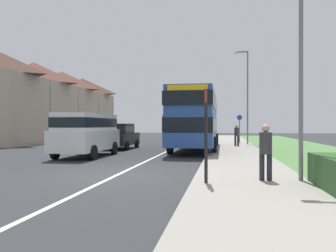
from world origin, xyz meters
The scene contains 14 objects.
ground_plane centered at (0.00, 0.00, 0.00)m, with size 120.00×120.00×0.00m, color #2D3033.
lane_marking_centre centered at (0.00, 8.00, 0.00)m, with size 0.14×60.00×0.01m, color silver.
pavement_near_side centered at (4.20, 6.00, 0.06)m, with size 3.20×68.00×0.12m, color gray.
grass_verge_seaward centered at (8.50, 6.00, 0.04)m, with size 6.00×68.00×0.08m, color #517F42.
double_decker_bus centered at (1.71, 11.50, 2.14)m, with size 2.80×11.27×3.70m.
parked_van_white centered at (-3.52, 5.95, 1.33)m, with size 2.11×4.98×2.23m.
parked_car_black centered at (-3.59, 11.65, 0.95)m, with size 1.99×4.09×1.74m.
pedestrian_at_stop centered at (4.60, -0.96, 0.98)m, with size 0.34×0.34×1.67m.
pedestrian_walking_away centered at (4.46, 14.59, 0.98)m, with size 0.34×0.34×1.67m.
bus_stop_sign centered at (3.00, -1.58, 1.54)m, with size 0.09×0.52×2.60m.
cycle_route_sign centered at (4.88, 19.02, 1.43)m, with size 0.44×0.08×2.52m.
street_lamp_near centered at (5.45, -0.78, 3.79)m, with size 1.14×0.20×6.52m.
street_lamp_mid centered at (5.30, 16.92, 4.33)m, with size 1.14×0.20×7.56m.
house_terrace_far_side centered at (-15.09, 22.96, 3.94)m, with size 6.82×23.35×7.88m.
Camera 1 is at (3.43, -10.47, 1.65)m, focal length 35.75 mm.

